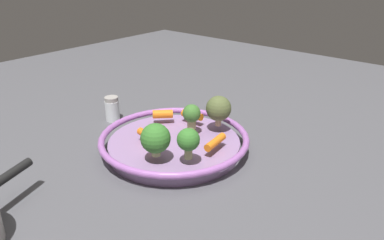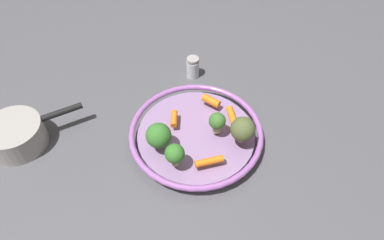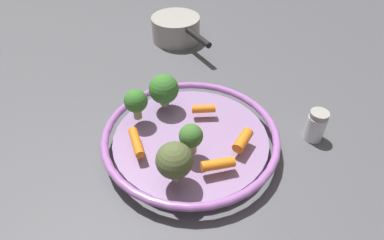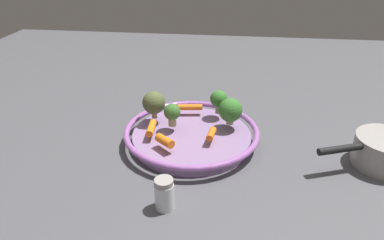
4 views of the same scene
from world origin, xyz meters
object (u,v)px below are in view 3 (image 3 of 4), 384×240
(baby_carrot_right, at_px, (218,164))
(salt_shaker, at_px, (316,126))
(saucepan, at_px, (176,29))
(broccoli_floret_large, at_px, (136,102))
(baby_carrot_near_rim, at_px, (136,142))
(baby_carrot_center, at_px, (243,140))
(broccoli_floret_mid, at_px, (164,89))
(broccoli_floret_small, at_px, (174,161))
(baby_carrot_back, at_px, (204,109))
(broccoli_floret_edge, at_px, (191,137))
(serving_bowl, at_px, (191,139))

(baby_carrot_right, distance_m, salt_shaker, 0.23)
(saucepan, bearing_deg, broccoli_floret_large, -109.54)
(baby_carrot_right, bearing_deg, baby_carrot_near_rim, 148.96)
(baby_carrot_center, relative_size, broccoli_floret_large, 0.76)
(broccoli_floret_large, relative_size, saucepan, 0.27)
(salt_shaker, bearing_deg, baby_carrot_center, -169.52)
(broccoli_floret_large, height_order, saucepan, broccoli_floret_large)
(broccoli_floret_mid, height_order, salt_shaker, broccoli_floret_mid)
(broccoli_floret_large, relative_size, broccoli_floret_small, 0.88)
(broccoli_floret_mid, bearing_deg, baby_carrot_back, -29.34)
(baby_carrot_near_rim, bearing_deg, broccoli_floret_large, 84.30)
(broccoli_floret_large, bearing_deg, broccoli_floret_small, -73.34)
(baby_carrot_center, height_order, baby_carrot_near_rim, baby_carrot_center)
(baby_carrot_near_rim, distance_m, saucepan, 0.48)
(baby_carrot_right, distance_m, broccoli_floret_edge, 0.06)
(baby_carrot_near_rim, relative_size, saucepan, 0.28)
(baby_carrot_right, xyz_separation_m, broccoli_floret_small, (-0.07, -0.01, 0.03))
(baby_carrot_right, bearing_deg, baby_carrot_center, 38.06)
(broccoli_floret_small, xyz_separation_m, saucepan, (0.09, 0.54, -0.05))
(baby_carrot_back, bearing_deg, broccoli_floret_large, 176.31)
(baby_carrot_center, bearing_deg, saucepan, 95.00)
(broccoli_floret_large, relative_size, salt_shaker, 0.97)
(broccoli_floret_large, distance_m, broccoli_floret_small, 0.17)
(baby_carrot_center, relative_size, broccoli_floret_mid, 0.72)
(serving_bowl, height_order, broccoli_floret_small, broccoli_floret_small)
(broccoli_floret_mid, height_order, broccoli_floret_small, broccoli_floret_small)
(broccoli_floret_small, distance_m, saucepan, 0.55)
(broccoli_floret_large, xyz_separation_m, saucepan, (0.13, 0.38, -0.05))
(broccoli_floret_mid, bearing_deg, serving_bowl, -68.21)
(baby_carrot_center, distance_m, salt_shaker, 0.16)
(serving_bowl, xyz_separation_m, saucepan, (0.04, 0.44, 0.01))
(baby_carrot_near_rim, bearing_deg, broccoli_floret_edge, -19.30)
(serving_bowl, relative_size, broccoli_floret_edge, 5.72)
(baby_carrot_center, height_order, broccoli_floret_small, broccoli_floret_small)
(salt_shaker, bearing_deg, serving_bowl, 175.09)
(baby_carrot_center, distance_m, saucepan, 0.49)
(serving_bowl, bearing_deg, baby_carrot_right, -73.70)
(serving_bowl, bearing_deg, salt_shaker, -4.91)
(broccoli_floret_small, bearing_deg, broccoli_floret_large, 106.66)
(baby_carrot_back, bearing_deg, broccoli_floret_edge, -113.98)
(baby_carrot_back, distance_m, salt_shaker, 0.22)
(baby_carrot_near_rim, xyz_separation_m, broccoli_floret_mid, (0.06, 0.11, 0.03))
(broccoli_floret_edge, bearing_deg, saucepan, 84.13)
(broccoli_floret_mid, distance_m, salt_shaker, 0.31)
(baby_carrot_near_rim, bearing_deg, saucepan, 72.67)
(baby_carrot_right, xyz_separation_m, baby_carrot_center, (0.06, 0.04, 0.00))
(baby_carrot_near_rim, height_order, broccoli_floret_mid, broccoli_floret_mid)
(baby_carrot_center, xyz_separation_m, saucepan, (-0.04, 0.49, -0.02))
(broccoli_floret_mid, bearing_deg, broccoli_floret_small, -92.42)
(baby_carrot_right, height_order, broccoli_floret_mid, broccoli_floret_mid)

